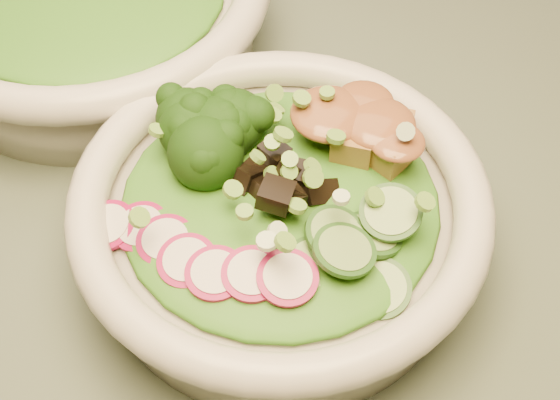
% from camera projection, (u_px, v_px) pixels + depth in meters
% --- Properties ---
extents(dining_table, '(1.20, 0.80, 0.75)m').
position_uv_depth(dining_table, '(337.00, 269.00, 0.69)').
color(dining_table, black).
rests_on(dining_table, ground).
extents(salad_bowl, '(0.28, 0.28, 0.08)m').
position_uv_depth(salad_bowl, '(280.00, 219.00, 0.53)').
color(salad_bowl, beige).
rests_on(salad_bowl, dining_table).
extents(side_bowl, '(0.31, 0.31, 0.08)m').
position_uv_depth(side_bowl, '(90.00, 11.00, 0.66)').
color(side_bowl, beige).
rests_on(side_bowl, dining_table).
extents(lettuce_bed, '(0.21, 0.21, 0.02)m').
position_uv_depth(lettuce_bed, '(280.00, 199.00, 0.51)').
color(lettuce_bed, '#2D6314').
rests_on(lettuce_bed, salad_bowl).
extents(broccoli_florets, '(0.09, 0.08, 0.05)m').
position_uv_depth(broccoli_florets, '(208.00, 134.00, 0.52)').
color(broccoli_florets, black).
rests_on(broccoli_florets, salad_bowl).
extents(radish_slices, '(0.12, 0.05, 0.02)m').
position_uv_depth(radish_slices, '(206.00, 261.00, 0.48)').
color(radish_slices, maroon).
rests_on(radish_slices, salad_bowl).
extents(cucumber_slices, '(0.08, 0.08, 0.04)m').
position_uv_depth(cucumber_slices, '(359.00, 247.00, 0.47)').
color(cucumber_slices, '#79A65C').
rests_on(cucumber_slices, salad_bowl).
extents(mushroom_heap, '(0.08, 0.08, 0.04)m').
position_uv_depth(mushroom_heap, '(293.00, 174.00, 0.50)').
color(mushroom_heap, black).
rests_on(mushroom_heap, salad_bowl).
extents(tofu_cubes, '(0.10, 0.07, 0.04)m').
position_uv_depth(tofu_cubes, '(348.00, 135.00, 0.53)').
color(tofu_cubes, olive).
rests_on(tofu_cubes, salad_bowl).
extents(peanut_sauce, '(0.07, 0.06, 0.02)m').
position_uv_depth(peanut_sauce, '(350.00, 121.00, 0.52)').
color(peanut_sauce, brown).
rests_on(peanut_sauce, tofu_cubes).
extents(scallion_garnish, '(0.20, 0.20, 0.02)m').
position_uv_depth(scallion_garnish, '(280.00, 174.00, 0.49)').
color(scallion_garnish, '#689B36').
rests_on(scallion_garnish, salad_bowl).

